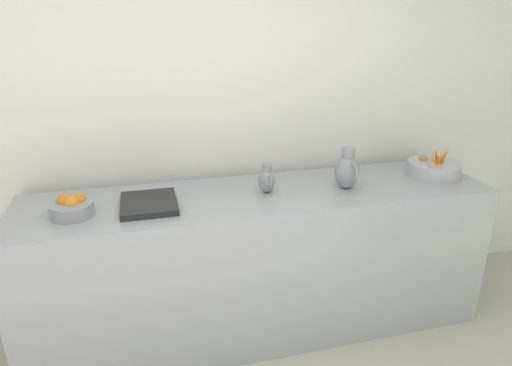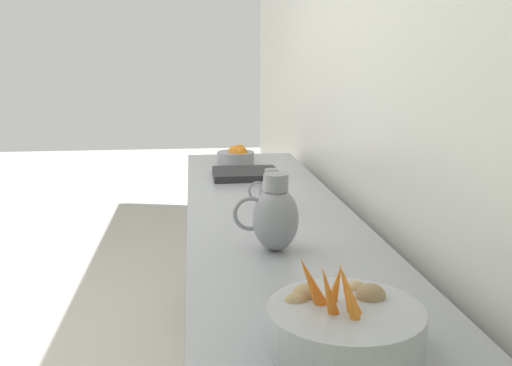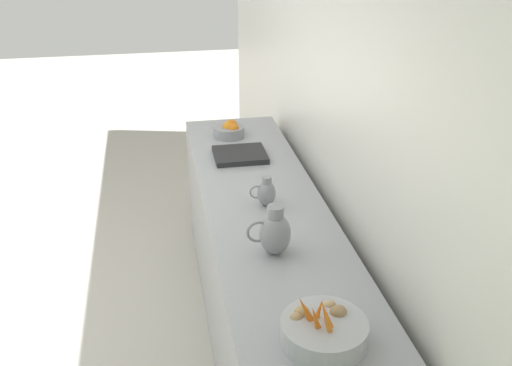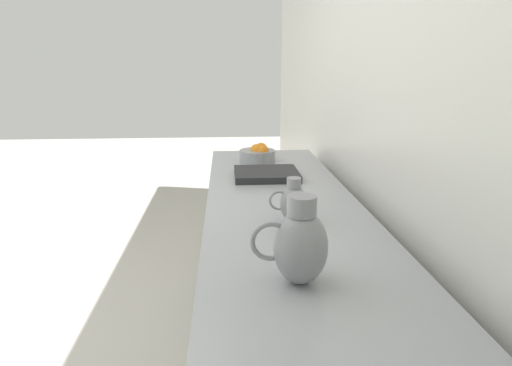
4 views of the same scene
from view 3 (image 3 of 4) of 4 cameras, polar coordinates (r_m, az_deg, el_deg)
ground_plane at (r=4.09m, az=-21.95°, el=-13.32°), size 14.82×14.82×0.00m
tile_wall_left at (r=2.72m, az=12.23°, el=4.64°), size 0.10×7.94×3.00m
prep_counter at (r=3.51m, az=0.74°, el=-8.63°), size 0.67×2.79×0.94m
vegetable_colander at (r=2.30m, az=6.61°, el=-14.17°), size 0.33×0.33×0.21m
orange_bowl at (r=4.17m, az=-2.63°, el=5.21°), size 0.22×0.22×0.11m
metal_pitcher_tall at (r=2.76m, az=1.83°, el=-4.85°), size 0.21×0.15×0.25m
metal_pitcher_short at (r=3.20m, az=1.00°, el=-0.93°), size 0.15×0.10×0.17m
counter_sink_basin at (r=3.83m, az=-1.58°, el=2.79°), size 0.34×0.30×0.04m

